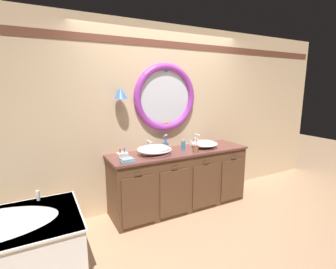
{
  "coord_description": "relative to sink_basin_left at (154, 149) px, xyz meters",
  "views": [
    {
      "loc": [
        -1.66,
        -2.65,
        1.74
      ],
      "look_at": [
        -0.1,
        0.25,
        1.1
      ],
      "focal_mm": 26.49,
      "sensor_mm": 36.0,
      "label": 1
    }
  ],
  "objects": [
    {
      "name": "toothbrush_holder_left",
      "position": [
        0.28,
        0.21,
        -0.01
      ],
      "size": [
        0.09,
        0.09,
        0.22
      ],
      "color": "slate",
      "rests_on": "vanity_counter"
    },
    {
      "name": "faucet_set_left",
      "position": [
        0.0,
        0.22,
        -0.0
      ],
      "size": [
        0.23,
        0.15,
        0.16
      ],
      "color": "silver",
      "rests_on": "vanity_counter"
    },
    {
      "name": "faucet_set_right",
      "position": [
        0.82,
        0.23,
        -0.0
      ],
      "size": [
        0.23,
        0.14,
        0.17
      ],
      "color": "silver",
      "rests_on": "vanity_counter"
    },
    {
      "name": "ground_plane",
      "position": [
        0.31,
        -0.24,
        -0.92
      ],
      "size": [
        14.0,
        14.0,
        0.0
      ],
      "primitive_type": "plane",
      "color": "tan"
    },
    {
      "name": "sink_basin_left",
      "position": [
        0.0,
        0.0,
        0.0
      ],
      "size": [
        0.46,
        0.46,
        0.14
      ],
      "color": "white",
      "rests_on": "vanity_counter"
    },
    {
      "name": "toiletry_basket",
      "position": [
        -0.41,
        0.09,
        -0.04
      ],
      "size": [
        0.13,
        0.11,
        0.12
      ],
      "color": "beige",
      "rests_on": "vanity_counter"
    },
    {
      "name": "sink_basin_right",
      "position": [
        0.82,
        0.0,
        -0.01
      ],
      "size": [
        0.38,
        0.38,
        0.11
      ],
      "color": "white",
      "rests_on": "vanity_counter"
    },
    {
      "name": "soap_dispenser",
      "position": [
        0.46,
        0.02,
        0.0
      ],
      "size": [
        0.06,
        0.06,
        0.16
      ],
      "color": "#388EBC",
      "rests_on": "vanity_counter"
    },
    {
      "name": "back_wall_assembly",
      "position": [
        0.31,
        0.34,
        0.4
      ],
      "size": [
        6.4,
        0.26,
        2.6
      ],
      "color": "#D6B78E",
      "rests_on": "ground_plane"
    },
    {
      "name": "folded_hand_towel",
      "position": [
        -0.43,
        -0.16,
        -0.05
      ],
      "size": [
        0.16,
        0.14,
        0.05
      ],
      "color": "#7593A8",
      "rests_on": "vanity_counter"
    },
    {
      "name": "toothbrush_holder_right",
      "position": [
        0.55,
        -0.16,
        -0.01
      ],
      "size": [
        0.09,
        0.09,
        0.22
      ],
      "color": "#996647",
      "rests_on": "vanity_counter"
    },
    {
      "name": "vanity_counter",
      "position": [
        0.41,
        0.03,
        -0.49
      ],
      "size": [
        2.03,
        0.61,
        0.85
      ],
      "color": "brown",
      "rests_on": "ground_plane"
    }
  ]
}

